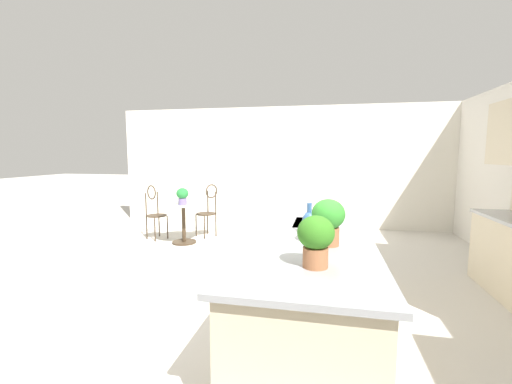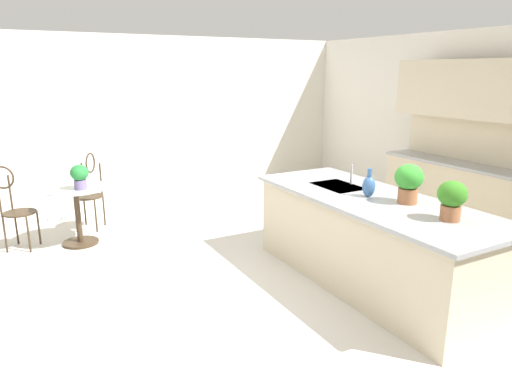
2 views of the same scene
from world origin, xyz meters
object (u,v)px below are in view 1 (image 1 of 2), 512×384
(chair_near_window, at_px, (208,208))
(chair_by_island, at_px, (155,209))
(potted_plant_counter_near, at_px, (328,219))
(vase_on_counter, at_px, (309,222))
(bistro_table, at_px, (184,219))
(potted_plant_on_table, at_px, (182,195))
(potted_plant_counter_far, at_px, (316,238))

(chair_near_window, bearing_deg, chair_by_island, -67.36)
(potted_plant_counter_near, xyz_separation_m, vase_on_counter, (-0.35, -0.17, -0.10))
(chair_by_island, height_order, potted_plant_counter_near, potted_plant_counter_near)
(chair_by_island, distance_m, vase_on_counter, 4.19)
(chair_by_island, bearing_deg, potted_plant_counter_near, 46.27)
(chair_near_window, distance_m, chair_by_island, 1.03)
(chair_by_island, bearing_deg, bistro_table, 73.73)
(chair_near_window, height_order, potted_plant_counter_near, potted_plant_counter_near)
(bistro_table, height_order, vase_on_counter, vase_on_counter)
(potted_plant_on_table, bearing_deg, bistro_table, -159.90)
(bistro_table, xyz_separation_m, vase_on_counter, (2.57, 2.41, 0.58))
(chair_by_island, bearing_deg, potted_plant_counter_far, 40.92)
(bistro_table, relative_size, vase_on_counter, 2.78)
(chair_by_island, bearing_deg, potted_plant_on_table, 65.72)
(chair_near_window, distance_m, potted_plant_counter_near, 4.25)
(bistro_table, relative_size, potted_plant_on_table, 2.65)
(potted_plant_on_table, height_order, potted_plant_counter_far, potted_plant_counter_far)
(potted_plant_counter_near, bearing_deg, chair_near_window, -146.64)
(potted_plant_on_table, distance_m, potted_plant_counter_far, 4.15)
(potted_plant_on_table, xyz_separation_m, potted_plant_counter_far, (3.34, 2.45, 0.20))
(bistro_table, bearing_deg, chair_near_window, 156.54)
(chair_by_island, height_order, potted_plant_on_table, same)
(bistro_table, height_order, potted_plant_on_table, potted_plant_on_table)
(chair_near_window, bearing_deg, potted_plant_counter_near, 33.36)
(bistro_table, xyz_separation_m, chair_near_window, (-0.60, 0.26, 0.13))
(potted_plant_on_table, relative_size, vase_on_counter, 1.05)
(chair_near_window, xyz_separation_m, chair_by_island, (0.40, -0.95, 0.00))
(chair_near_window, relative_size, chair_by_island, 1.00)
(bistro_table, xyz_separation_m, potted_plant_counter_near, (2.92, 2.58, 0.69))
(potted_plant_counter_far, xyz_separation_m, potted_plant_counter_near, (-0.55, 0.08, 0.02))
(potted_plant_counter_far, distance_m, vase_on_counter, 0.91)
(potted_plant_on_table, distance_m, vase_on_counter, 3.40)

